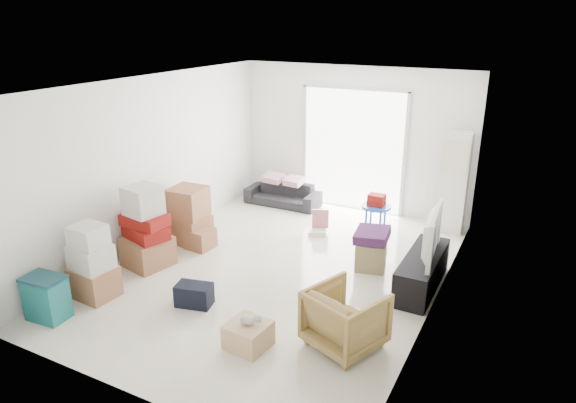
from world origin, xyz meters
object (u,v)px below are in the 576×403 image
(tv_console, at_px, (422,271))
(television, at_px, (424,250))
(ottoman, at_px, (371,255))
(kids_table, at_px, (376,205))
(wood_crate, at_px, (248,335))
(ac_tower, at_px, (454,183))
(armchair, at_px, (346,316))
(sofa, at_px, (283,191))
(storage_bins, at_px, (46,298))

(tv_console, distance_m, television, 0.32)
(ottoman, height_order, kids_table, kids_table)
(ottoman, relative_size, wood_crate, 0.96)
(ac_tower, xyz_separation_m, ottoman, (-0.75, -1.97, -0.66))
(armchair, distance_m, wood_crate, 1.12)
(tv_console, bearing_deg, television, 90.00)
(ac_tower, relative_size, kids_table, 2.72)
(sofa, bearing_deg, ottoman, -37.89)
(television, relative_size, kids_table, 1.76)
(kids_table, bearing_deg, ac_tower, 23.98)
(ac_tower, relative_size, wood_crate, 3.97)
(television, relative_size, storage_bins, 1.99)
(storage_bins, distance_m, ottoman, 4.39)
(storage_bins, bearing_deg, ottoman, 45.16)
(storage_bins, xyz_separation_m, kids_table, (2.69, 4.57, 0.17))
(ac_tower, relative_size, television, 1.54)
(sofa, bearing_deg, armchair, -54.57)
(television, distance_m, wood_crate, 2.68)
(storage_bins, height_order, wood_crate, storage_bins)
(tv_console, height_order, kids_table, kids_table)
(ac_tower, height_order, tv_console, ac_tower)
(television, bearing_deg, wood_crate, 142.23)
(storage_bins, bearing_deg, ac_tower, 52.88)
(armchair, height_order, ottoman, armchair)
(sofa, bearing_deg, wood_crate, -67.94)
(ottoman, bearing_deg, kids_table, 105.77)
(armchair, xyz_separation_m, wood_crate, (-0.96, -0.52, -0.24))
(tv_console, xyz_separation_m, wood_crate, (-1.40, -2.25, -0.10))
(armchair, bearing_deg, television, -83.41)
(ac_tower, xyz_separation_m, tv_console, (0.05, -2.20, -0.63))
(kids_table, bearing_deg, ottoman, -74.23)
(wood_crate, bearing_deg, ottoman, 76.35)
(ac_tower, xyz_separation_m, armchair, (-0.40, -3.92, -0.49))
(storage_bins, height_order, kids_table, kids_table)
(armchair, relative_size, storage_bins, 1.36)
(tv_console, bearing_deg, wood_crate, -121.98)
(ac_tower, height_order, ottoman, ac_tower)
(ottoman, bearing_deg, storage_bins, -134.84)
(ac_tower, bearing_deg, television, -88.70)
(ac_tower, height_order, storage_bins, ac_tower)
(tv_console, height_order, sofa, sofa)
(armchair, height_order, wood_crate, armchair)
(tv_console, relative_size, storage_bins, 2.55)
(tv_console, bearing_deg, armchair, -104.48)
(ac_tower, height_order, kids_table, ac_tower)
(television, height_order, armchair, armchair)
(tv_console, height_order, television, television)
(ac_tower, xyz_separation_m, television, (0.05, -2.20, -0.32))
(armchair, relative_size, kids_table, 1.20)
(kids_table, bearing_deg, wood_crate, -92.76)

